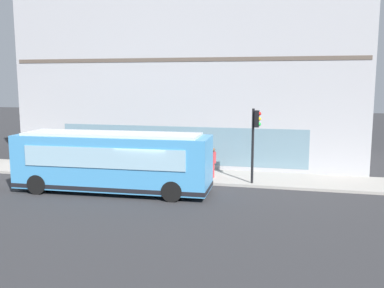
{
  "coord_description": "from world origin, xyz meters",
  "views": [
    {
      "loc": [
        -19.76,
        -6.94,
        5.7
      ],
      "look_at": [
        2.82,
        -1.62,
        2.22
      ],
      "focal_mm": 39.87,
      "sensor_mm": 36.0,
      "label": 1
    }
  ],
  "objects_px": {
    "city_bus_nearside": "(112,162)",
    "traffic_light_near_corner": "(255,132)",
    "pedestrian_near_hydrant": "(213,160)",
    "pedestrian_by_light_pole": "(166,159)",
    "fire_hydrant": "(150,165)"
  },
  "relations": [
    {
      "from": "city_bus_nearside",
      "to": "pedestrian_near_hydrant",
      "type": "bearing_deg",
      "value": -49.64
    },
    {
      "from": "city_bus_nearside",
      "to": "traffic_light_near_corner",
      "type": "xyz_separation_m",
      "value": [
        2.95,
        -6.98,
        1.43
      ]
    },
    {
      "from": "city_bus_nearside",
      "to": "pedestrian_near_hydrant",
      "type": "height_order",
      "value": "city_bus_nearside"
    },
    {
      "from": "fire_hydrant",
      "to": "pedestrian_near_hydrant",
      "type": "xyz_separation_m",
      "value": [
        -0.69,
        -4.07,
        0.62
      ]
    },
    {
      "from": "pedestrian_by_light_pole",
      "to": "fire_hydrant",
      "type": "bearing_deg",
      "value": 61.22
    },
    {
      "from": "pedestrian_near_hydrant",
      "to": "pedestrian_by_light_pole",
      "type": "height_order",
      "value": "pedestrian_near_hydrant"
    },
    {
      "from": "city_bus_nearside",
      "to": "traffic_light_near_corner",
      "type": "bearing_deg",
      "value": -67.08
    },
    {
      "from": "pedestrian_near_hydrant",
      "to": "traffic_light_near_corner",
      "type": "bearing_deg",
      "value": -110.37
    },
    {
      "from": "traffic_light_near_corner",
      "to": "pedestrian_by_light_pole",
      "type": "bearing_deg",
      "value": 80.16
    },
    {
      "from": "city_bus_nearside",
      "to": "pedestrian_near_hydrant",
      "type": "distance_m",
      "value": 5.97
    },
    {
      "from": "fire_hydrant",
      "to": "pedestrian_by_light_pole",
      "type": "relative_size",
      "value": 0.45
    },
    {
      "from": "traffic_light_near_corner",
      "to": "fire_hydrant",
      "type": "distance_m",
      "value": 7.14
    },
    {
      "from": "pedestrian_by_light_pole",
      "to": "pedestrian_near_hydrant",
      "type": "bearing_deg",
      "value": -90.16
    },
    {
      "from": "city_bus_nearside",
      "to": "traffic_light_near_corner",
      "type": "height_order",
      "value": "traffic_light_near_corner"
    },
    {
      "from": "pedestrian_near_hydrant",
      "to": "pedestrian_by_light_pole",
      "type": "relative_size",
      "value": 1.04
    }
  ]
}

